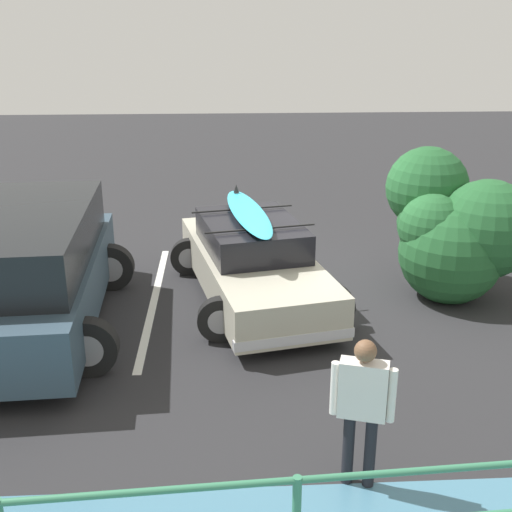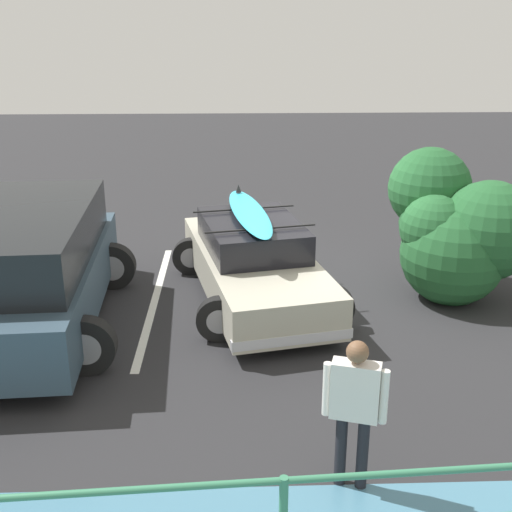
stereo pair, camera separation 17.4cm
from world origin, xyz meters
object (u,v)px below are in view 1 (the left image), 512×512
object	(u,v)px
suv_car	(30,270)
bush_near_left	(452,228)
sedan_car	(253,262)
person_bystander	(362,400)

from	to	relation	value
suv_car	bush_near_left	xyz separation A→B (m)	(-6.48, -1.04, 0.19)
suv_car	sedan_car	bearing A→B (deg)	-163.33
suv_car	bush_near_left	distance (m)	6.57
sedan_car	bush_near_left	bearing A→B (deg)	-178.90
sedan_car	bush_near_left	size ratio (longest dim) A/B	1.90
sedan_car	person_bystander	world-z (taller)	person_bystander
sedan_car	person_bystander	xyz separation A→B (m)	(-0.79, 4.58, 0.32)
sedan_car	bush_near_left	world-z (taller)	bush_near_left
suv_car	bush_near_left	size ratio (longest dim) A/B	2.08
sedan_car	bush_near_left	xyz separation A→B (m)	(-3.23, -0.06, 0.50)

